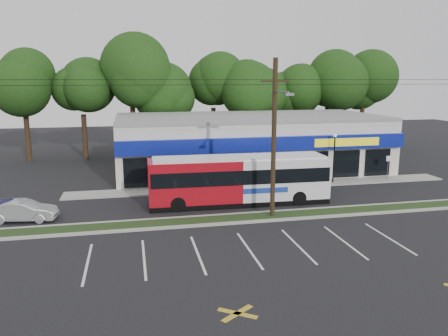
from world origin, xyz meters
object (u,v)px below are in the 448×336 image
lamp_post (334,152)px  car_silver (23,211)px  car_dark (284,188)px  pedestrian_a (325,182)px  metrobus (239,179)px  pedestrian_b (310,175)px  utility_pole (272,134)px  sign_post (388,163)px  car_blue (15,209)px

lamp_post → car_silver: 24.13m
car_dark → pedestrian_a: (3.57, 0.60, 0.15)m
metrobus → pedestrian_b: metrobus is taller
utility_pole → car_silver: bearing=170.4°
sign_post → metrobus: metrobus is taller
utility_pole → metrobus: (-1.15, 3.57, -3.60)m
metrobus → pedestrian_a: size_ratio=7.59×
utility_pole → sign_post: size_ratio=22.47×
pedestrian_a → car_blue: bearing=-31.4°
sign_post → pedestrian_a: bearing=-160.6°
metrobus → pedestrian_b: (7.05, 4.00, -0.94)m
utility_pole → sign_post: bearing=30.1°
metrobus → utility_pole: bearing=-70.7°
lamp_post → car_silver: (-23.45, -5.30, -2.01)m
utility_pole → car_blue: bearing=169.0°
lamp_post → metrobus: lamp_post is taller
car_dark → car_blue: size_ratio=0.90×
metrobus → car_silver: size_ratio=3.20×
utility_pole → car_silver: utility_pole is taller
sign_post → car_blue: (-29.08, -4.56, -0.90)m
lamp_post → pedestrian_b: 2.91m
sign_post → pedestrian_a: 7.47m
utility_pole → lamp_post: bearing=43.9°
utility_pole → lamp_post: 11.67m
lamp_post → car_silver: size_ratio=1.06×
utility_pole → pedestrian_b: utility_pole is taller
car_blue → pedestrian_b: 22.27m
metrobus → car_blue: bearing=-176.7°
utility_pole → pedestrian_a: size_ratio=29.63×
car_silver → pedestrian_a: size_ratio=2.37×
sign_post → pedestrian_b: sign_post is taller
sign_post → car_dark: 11.05m
car_silver → pedestrian_b: size_ratio=2.29×
car_silver → pedestrian_b: bearing=-69.1°
metrobus → car_blue: (-14.77, -0.49, -1.16)m
utility_pole → car_blue: 16.89m
sign_post → pedestrian_b: 7.30m
utility_pole → car_dark: bearing=60.5°
car_dark → pedestrian_a: 3.62m
lamp_post → pedestrian_b: (-2.27, -0.30, -1.80)m
utility_pole → metrobus: 5.20m
pedestrian_b → pedestrian_a: bearing=91.3°
car_dark → sign_post: bearing=-68.0°
pedestrian_a → sign_post: bearing=162.6°
lamp_post → pedestrian_b: bearing=-172.5°
sign_post → pedestrian_b: (-7.27, -0.07, -0.68)m
car_silver → pedestrian_b: 21.77m
metrobus → car_silver: (-14.14, -1.00, -1.16)m
lamp_post → car_silver: lamp_post is taller
car_blue → pedestrian_a: (22.07, 2.09, 0.19)m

